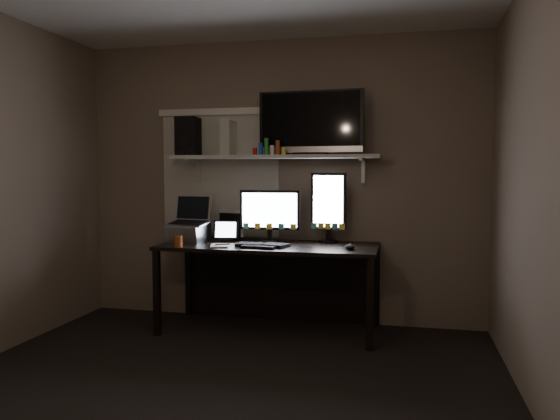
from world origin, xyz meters
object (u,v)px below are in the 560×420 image
(keyboard, at_px, (262,245))
(speaker, at_px, (188,137))
(mouse, at_px, (350,247))
(tablet, at_px, (226,231))
(monitor_portrait, at_px, (328,207))
(monitor_landscape, at_px, (270,216))
(desk, at_px, (272,263))
(tv, at_px, (311,123))
(laptop, at_px, (188,219))
(game_console, at_px, (229,138))
(cup, at_px, (178,241))

(keyboard, distance_m, speaker, 1.25)
(mouse, relative_size, tablet, 0.55)
(monitor_portrait, relative_size, speaker, 1.78)
(monitor_landscape, height_order, tablet, monitor_landscape)
(desk, height_order, tv, tv)
(monitor_landscape, bearing_deg, speaker, 172.59)
(laptop, relative_size, tv, 0.45)
(keyboard, bearing_deg, speaker, 164.22)
(desk, bearing_deg, tv, 13.34)
(monitor_portrait, height_order, tv, tv)
(monitor_portrait, distance_m, game_console, 1.07)
(keyboard, bearing_deg, desk, 93.31)
(mouse, distance_m, tablet, 1.12)
(desk, relative_size, monitor_landscape, 3.45)
(monitor_landscape, bearing_deg, keyboard, -91.07)
(desk, bearing_deg, monitor_portrait, 13.17)
(game_console, bearing_deg, tv, -4.35)
(monitor_landscape, relative_size, speaker, 1.52)
(tablet, bearing_deg, monitor_landscape, -0.78)
(monitor_portrait, xyz_separation_m, cup, (-1.14, -0.56, -0.26))
(monitor_portrait, distance_m, tv, 0.73)
(desk, xyz_separation_m, laptop, (-0.73, -0.10, 0.38))
(monitor_portrait, bearing_deg, tv, -161.35)
(keyboard, xyz_separation_m, tablet, (-0.38, 0.23, 0.08))
(monitor_portrait, relative_size, mouse, 5.24)
(desk, bearing_deg, speaker, 173.02)
(tablet, xyz_separation_m, speaker, (-0.39, 0.12, 0.83))
(mouse, height_order, game_console, game_console)
(laptop, relative_size, game_console, 1.30)
(keyboard, bearing_deg, monitor_landscape, 99.71)
(keyboard, xyz_separation_m, game_console, (-0.39, 0.36, 0.89))
(cup, distance_m, game_console, 1.05)
(cup, height_order, speaker, speaker)
(keyboard, height_order, game_console, game_console)
(speaker, bearing_deg, keyboard, -31.11)
(mouse, bearing_deg, desk, 146.47)
(desk, height_order, mouse, mouse)
(monitor_portrait, distance_m, mouse, 0.52)
(tablet, height_order, laptop, laptop)
(monitor_portrait, distance_m, speaker, 1.41)
(keyboard, height_order, cup, cup)
(monitor_landscape, distance_m, laptop, 0.71)
(cup, relative_size, speaker, 0.28)
(desk, bearing_deg, tablet, -176.45)
(monitor_portrait, relative_size, game_console, 1.99)
(mouse, distance_m, tv, 1.12)
(monitor_portrait, bearing_deg, game_console, -173.82)
(tv, bearing_deg, cup, -148.16)
(mouse, bearing_deg, laptop, 160.98)
(monitor_landscape, xyz_separation_m, tablet, (-0.38, -0.05, -0.14))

